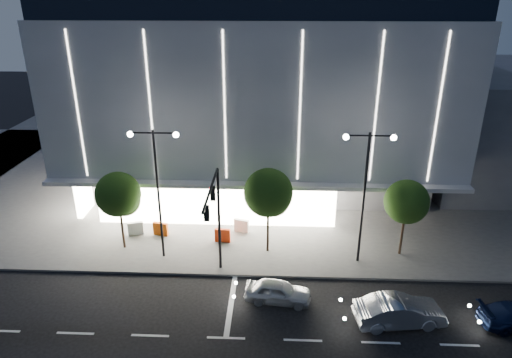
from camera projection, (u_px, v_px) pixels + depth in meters
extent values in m
plane|color=black|center=(193.00, 318.00, 25.23)|extent=(160.00, 160.00, 0.00)
cube|color=#474747|center=(281.00, 164.00, 47.14)|extent=(70.00, 40.00, 0.15)
cube|color=#4C4C51|center=(261.00, 147.00, 46.48)|extent=(28.00, 21.00, 4.00)
cube|color=#99999E|center=(261.00, 76.00, 41.75)|extent=(30.00, 25.00, 11.00)
cube|color=white|center=(216.00, 202.00, 34.33)|extent=(18.00, 0.40, 3.60)
cube|color=white|center=(100.00, 174.00, 39.66)|extent=(0.40, 10.00, 3.60)
cube|color=#99999E|center=(255.00, 182.00, 32.48)|extent=(30.00, 2.00, 0.30)
cube|color=white|center=(255.00, 109.00, 30.20)|extent=(24.00, 0.06, 10.00)
cube|color=#4C4C51|center=(497.00, 121.00, 44.40)|extent=(16.00, 20.00, 10.00)
cylinder|color=black|center=(219.00, 221.00, 28.27)|extent=(0.18, 0.18, 7.00)
cylinder|color=black|center=(211.00, 189.00, 24.25)|extent=(0.14, 5.80, 0.14)
cube|color=black|center=(213.00, 194.00, 25.13)|extent=(0.28, 0.18, 0.85)
cube|color=black|center=(207.00, 213.00, 22.92)|extent=(0.28, 0.18, 0.85)
sphere|color=#FF0C0C|center=(210.00, 189.00, 25.02)|extent=(0.14, 0.14, 0.14)
cylinder|color=black|center=(159.00, 197.00, 29.16)|extent=(0.16, 0.16, 9.00)
cylinder|color=black|center=(141.00, 133.00, 27.53)|extent=(1.40, 0.10, 0.10)
cylinder|color=black|center=(164.00, 133.00, 27.48)|extent=(1.40, 0.10, 0.10)
sphere|color=white|center=(130.00, 134.00, 27.60)|extent=(0.36, 0.36, 0.36)
sphere|color=white|center=(176.00, 135.00, 27.49)|extent=(0.36, 0.36, 0.36)
cylinder|color=black|center=(363.00, 201.00, 28.63)|extent=(0.16, 0.16, 9.00)
cylinder|color=black|center=(358.00, 136.00, 27.01)|extent=(1.40, 0.10, 0.10)
cylinder|color=black|center=(382.00, 136.00, 26.95)|extent=(1.40, 0.10, 0.10)
sphere|color=white|center=(346.00, 137.00, 27.08)|extent=(0.36, 0.36, 0.36)
sphere|color=white|center=(394.00, 138.00, 26.96)|extent=(0.36, 0.36, 0.36)
cylinder|color=black|center=(122.00, 225.00, 31.20)|extent=(0.16, 0.16, 3.78)
sphere|color=#1A390F|center=(118.00, 194.00, 30.31)|extent=(3.02, 3.02, 3.02)
sphere|color=#1A390F|center=(124.00, 200.00, 30.69)|extent=(2.16, 2.16, 2.16)
sphere|color=#1A390F|center=(114.00, 200.00, 30.31)|extent=(1.94, 1.94, 1.94)
cylinder|color=black|center=(268.00, 226.00, 30.75)|extent=(0.16, 0.16, 4.06)
sphere|color=#1A390F|center=(268.00, 193.00, 29.79)|extent=(3.25, 3.25, 3.25)
sphere|color=#1A390F|center=(273.00, 199.00, 30.18)|extent=(2.32, 2.32, 2.32)
sphere|color=#1A390F|center=(264.00, 198.00, 29.79)|extent=(2.09, 2.09, 2.09)
cylinder|color=black|center=(402.00, 232.00, 30.46)|extent=(0.16, 0.16, 3.64)
sphere|color=#1A390F|center=(407.00, 202.00, 29.60)|extent=(2.91, 2.91, 2.91)
sphere|color=#1A390F|center=(409.00, 208.00, 29.98)|extent=(2.08, 2.08, 2.08)
sphere|color=#1A390F|center=(403.00, 207.00, 29.60)|extent=(1.87, 1.87, 1.87)
imported|color=#BABEC3|center=(278.00, 291.00, 26.36)|extent=(4.01, 2.02, 1.31)
imported|color=#B0B3B9|center=(399.00, 311.00, 24.51)|extent=(4.99, 2.31, 1.58)
cube|color=#E3500C|center=(161.00, 229.00, 33.25)|extent=(1.13, 0.49, 1.00)
cube|color=white|center=(136.00, 228.00, 33.32)|extent=(1.13, 0.56, 1.00)
cube|color=#FF370E|center=(223.00, 235.00, 32.38)|extent=(1.12, 0.34, 1.00)
cube|color=white|center=(241.00, 226.00, 33.72)|extent=(1.13, 0.56, 1.00)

